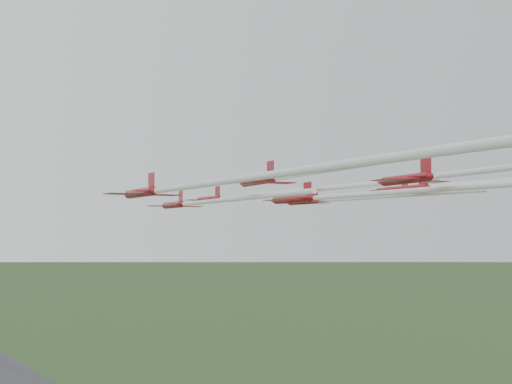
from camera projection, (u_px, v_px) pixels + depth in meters
jet_lead at (251, 195)px, 108.88m from camera, size 13.44×68.73×2.91m
jet_row2_left at (198, 203)px, 95.80m from camera, size 12.76×51.33×2.71m
jet_row2_right at (336, 199)px, 105.75m from camera, size 9.85×47.49×2.70m
jet_row3_left at (197, 185)px, 68.25m from camera, size 11.90×69.33×2.93m
jet_row3_mid at (346, 196)px, 82.01m from camera, size 10.51×55.41×2.82m
jet_row3_right at (473, 183)px, 88.41m from camera, size 17.63×66.19×2.45m
jet_row4_left at (320, 171)px, 64.80m from camera, size 15.71×59.68×2.64m
jet_trail_solo at (494, 169)px, 54.15m from camera, size 15.06×50.53×2.40m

